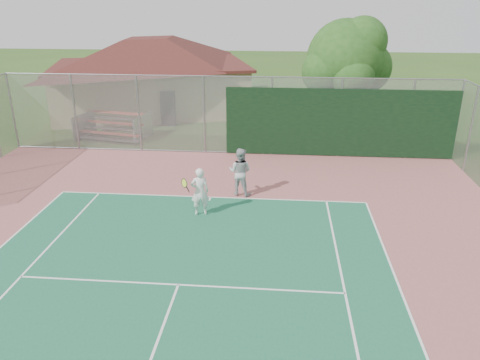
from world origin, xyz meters
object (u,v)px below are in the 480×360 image
at_px(player_white_front, 200,192).
at_px(player_grey_back, 240,172).
at_px(tree, 347,61).
at_px(clubhouse, 151,67).
at_px(bleachers, 113,126).

distance_m(player_white_front, player_grey_back, 2.13).
bearing_deg(tree, clubhouse, 152.09).
xyz_separation_m(clubhouse, player_grey_back, (6.63, -12.93, -1.79)).
bearing_deg(bleachers, player_white_front, -44.06).
relative_size(tree, player_white_front, 3.68).
distance_m(tree, player_white_front, 10.92).
height_order(bleachers, tree, tree).
xyz_separation_m(bleachers, player_grey_back, (7.03, -6.73, 0.23)).
height_order(clubhouse, bleachers, clubhouse).
bearing_deg(bleachers, clubhouse, 97.61).
relative_size(bleachers, player_white_front, 2.17).
xyz_separation_m(bleachers, player_white_front, (5.87, -8.52, 0.18)).
bearing_deg(tree, player_white_front, -122.09).
distance_m(clubhouse, player_white_front, 15.81).
relative_size(player_white_front, player_grey_back, 0.93).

